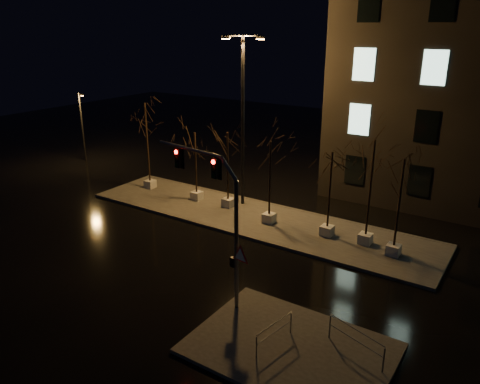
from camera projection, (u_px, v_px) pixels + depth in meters
The scene contains 15 objects.
ground at pixel (190, 258), 23.43m from camera, with size 90.00×90.00×0.00m, color black.
median at pixel (253, 218), 28.12m from camera, with size 22.00×5.00×0.15m, color #3E3C38.
sidewalk_corner at pixel (290, 348), 16.77m from camera, with size 7.00×5.00×0.15m, color #3E3C38.
tree_0 at pixel (146, 122), 31.54m from camera, with size 1.80×1.80×6.15m.
tree_1 at pixel (195, 148), 29.69m from camera, with size 1.80×1.80×4.62m.
tree_2 at pixel (228, 149), 28.40m from camera, with size 1.80×1.80×4.92m.
tree_3 at pixel (270, 160), 26.02m from camera, with size 1.80×1.80×4.98m.
tree_4 at pixel (331, 171), 24.40m from camera, with size 1.80×1.80×4.82m.
tree_5 at pixel (373, 164), 23.19m from camera, with size 1.80×1.80×5.72m.
tree_6 at pixel (402, 181), 22.12m from camera, with size 1.80×1.80×5.12m.
traffic_signal_mast at pixel (217, 207), 18.36m from camera, with size 5.06×0.94×6.26m.
streetlight_main at pixel (243, 111), 28.18m from camera, with size 2.54×1.05×10.35m.
streetlight_far at pixel (82, 124), 39.17m from camera, with size 1.11×0.53×5.81m.
guard_rail_a at pixel (356, 338), 16.14m from camera, with size 2.26×0.79×1.02m.
guard_rail_b at pixel (274, 331), 16.64m from camera, with size 0.39×1.94×0.93m.
Camera 1 is at (13.64, -16.11, 11.00)m, focal length 35.00 mm.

